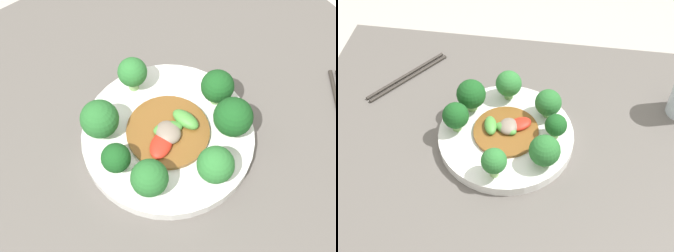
{
  "view_description": "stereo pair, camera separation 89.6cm",
  "coord_description": "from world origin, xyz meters",
  "views": [
    {
      "loc": [
        -0.21,
        -0.34,
        1.35
      ],
      "look_at": [
        0.01,
        -0.05,
        0.75
      ],
      "focal_mm": 50.0,
      "sensor_mm": 36.0,
      "label": 1
    },
    {
      "loc": [
        -0.08,
        0.54,
        1.43
      ],
      "look_at": [
        0.01,
        -0.05,
        0.75
      ],
      "focal_mm": 50.0,
      "sensor_mm": 36.0,
      "label": 2
    }
  ],
  "objects": [
    {
      "name": "table",
      "position": [
        0.0,
        0.0,
        0.35
      ],
      "size": [
        0.88,
        0.74,
        0.71
      ],
      "color": "#5B5651",
      "rests_on": "ground_plane"
    },
    {
      "name": "plate",
      "position": [
        0.01,
        -0.05,
        0.72
      ],
      "size": [
        0.27,
        0.27,
        0.02
      ],
      "color": "white",
      "rests_on": "table"
    },
    {
      "name": "broccoli_east",
      "position": [
        0.11,
        -0.05,
        0.77
      ],
      "size": [
        0.05,
        0.05,
        0.06
      ],
      "color": "#70A356",
      "rests_on": "plate"
    },
    {
      "name": "broccoli_north",
      "position": [
        0.02,
        0.05,
        0.77
      ],
      "size": [
        0.05,
        0.05,
        0.06
      ],
      "color": "#89B76B",
      "rests_on": "plate"
    },
    {
      "name": "broccoli_west",
      "position": [
        -0.09,
        -0.05,
        0.76
      ],
      "size": [
        0.04,
        0.04,
        0.05
      ],
      "color": "#7AAD5B",
      "rests_on": "plate"
    },
    {
      "name": "broccoli_southwest",
      "position": [
        -0.07,
        -0.11,
        0.76
      ],
      "size": [
        0.05,
        0.05,
        0.06
      ],
      "color": "#70A356",
      "rests_on": "plate"
    },
    {
      "name": "broccoli_south",
      "position": [
        0.02,
        -0.15,
        0.77
      ],
      "size": [
        0.05,
        0.05,
        0.07
      ],
      "color": "#70A356",
      "rests_on": "plate"
    },
    {
      "name": "broccoli_northwest",
      "position": [
        -0.07,
        0.01,
        0.76
      ],
      "size": [
        0.06,
        0.06,
        0.07
      ],
      "color": "#70A356",
      "rests_on": "plate"
    },
    {
      "name": "broccoli_southeast",
      "position": [
        0.09,
        -0.1,
        0.77
      ],
      "size": [
        0.06,
        0.06,
        0.07
      ],
      "color": "#7AAD5B",
      "rests_on": "plate"
    },
    {
      "name": "stirfry_center",
      "position": [
        0.01,
        -0.05,
        0.74
      ],
      "size": [
        0.13,
        0.13,
        0.02
      ],
      "color": "brown",
      "rests_on": "plate"
    },
    {
      "name": "chopsticks",
      "position": [
        0.26,
        -0.2,
        0.71
      ],
      "size": [
        0.14,
        0.18,
        0.01
      ],
      "color": "#2D2823",
      "rests_on": "table"
    }
  ]
}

